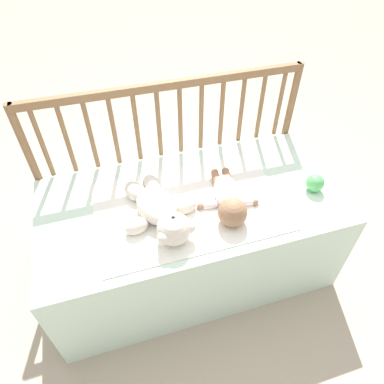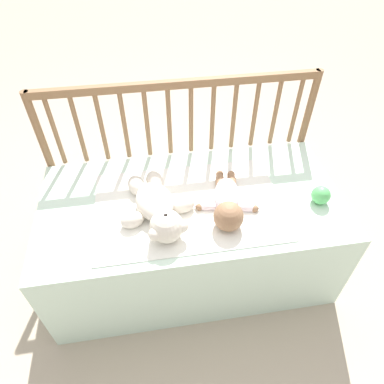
# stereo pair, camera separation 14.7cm
# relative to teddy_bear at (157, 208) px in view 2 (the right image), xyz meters

# --- Properties ---
(ground_plane) EXTENTS (12.00, 12.00, 0.00)m
(ground_plane) POSITION_rel_teddy_bear_xyz_m (0.15, 0.07, -0.56)
(ground_plane) COLOR tan
(crib_mattress) EXTENTS (1.35, 0.67, 0.51)m
(crib_mattress) POSITION_rel_teddy_bear_xyz_m (0.15, 0.07, -0.31)
(crib_mattress) COLOR silver
(crib_mattress) RESTS_ON ground_plane
(crib_rail) EXTENTS (1.35, 0.04, 0.90)m
(crib_rail) POSITION_rel_teddy_bear_xyz_m (0.15, 0.43, 0.08)
(crib_rail) COLOR brown
(crib_rail) RESTS_ON ground_plane
(blanket) EXTENTS (0.81, 0.52, 0.01)m
(blanket) POSITION_rel_teddy_bear_xyz_m (0.14, 0.04, -0.05)
(blanket) COLOR white
(blanket) RESTS_ON crib_mattress
(teddy_bear) EXTENTS (0.33, 0.43, 0.14)m
(teddy_bear) POSITION_rel_teddy_bear_xyz_m (0.00, 0.00, 0.00)
(teddy_bear) COLOR silver
(teddy_bear) RESTS_ON crib_mattress
(baby) EXTENTS (0.28, 0.38, 0.12)m
(baby) POSITION_rel_teddy_bear_xyz_m (0.30, -0.01, -0.01)
(baby) COLOR white
(baby) RESTS_ON crib_mattress
(toy_ball) EXTENTS (0.08, 0.08, 0.08)m
(toy_ball) POSITION_rel_teddy_bear_xyz_m (0.71, -0.02, -0.01)
(toy_ball) COLOR #59BF66
(toy_ball) RESTS_ON crib_mattress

